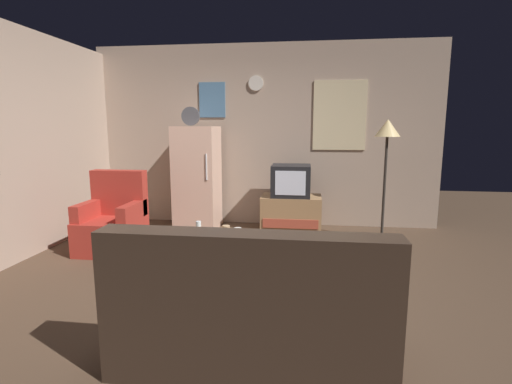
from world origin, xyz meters
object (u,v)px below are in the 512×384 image
at_px(standing_lamp, 387,138).
at_px(wine_glass, 199,229).
at_px(crt_tv, 291,181).
at_px(mug_ceramic_white, 238,232).
at_px(tv_stand, 291,214).
at_px(fridge, 197,178).
at_px(armchair, 113,223).
at_px(couch, 252,316).
at_px(coffee_table, 220,257).
at_px(mug_ceramic_tan, 226,230).

relative_size(standing_lamp, wine_glass, 10.60).
height_order(crt_tv, standing_lamp, standing_lamp).
relative_size(wine_glass, mug_ceramic_white, 1.67).
height_order(tv_stand, wine_glass, wine_glass).
xyz_separation_m(wine_glass, mug_ceramic_white, (0.39, 0.02, -0.03)).
relative_size(fridge, tv_stand, 2.11).
relative_size(standing_lamp, armchair, 1.66).
relative_size(tv_stand, crt_tv, 1.56).
distance_m(fridge, mug_ceramic_white, 2.06).
relative_size(crt_tv, standing_lamp, 0.34).
xyz_separation_m(fridge, couch, (1.25, -3.18, -0.44)).
bearing_deg(coffee_table, tv_stand, 70.77).
distance_m(standing_lamp, armchair, 3.59).
bearing_deg(wine_glass, armchair, 150.81).
bearing_deg(tv_stand, fridge, 178.54).
bearing_deg(mug_ceramic_white, crt_tv, 75.89).
relative_size(armchair, couch, 0.56).
bearing_deg(wine_glass, mug_ceramic_white, 2.98).
xyz_separation_m(standing_lamp, mug_ceramic_tan, (-1.80, -1.45, -0.89)).
bearing_deg(couch, wine_glass, 118.29).
bearing_deg(standing_lamp, tv_stand, 167.81).
bearing_deg(crt_tv, couch, -92.12).
xyz_separation_m(fridge, coffee_table, (0.75, -1.84, -0.54)).
bearing_deg(couch, armchair, 134.23).
xyz_separation_m(crt_tv, mug_ceramic_tan, (-0.58, -1.71, -0.27)).
height_order(mug_ceramic_white, mug_ceramic_tan, same).
xyz_separation_m(mug_ceramic_tan, armchair, (-1.53, 0.62, -0.13)).
xyz_separation_m(fridge, tv_stand, (1.38, -0.04, -0.49)).
xyz_separation_m(crt_tv, couch, (-0.12, -3.14, -0.43)).
relative_size(coffee_table, armchair, 0.75).
height_order(coffee_table, armchair, armchair).
distance_m(standing_lamp, couch, 3.35).
height_order(mug_ceramic_white, couch, couch).
bearing_deg(standing_lamp, mug_ceramic_tan, -141.18).
distance_m(crt_tv, mug_ceramic_white, 1.86).
bearing_deg(mug_ceramic_tan, mug_ceramic_white, -29.92).
distance_m(standing_lamp, wine_glass, 2.71).
xyz_separation_m(mug_ceramic_white, couch, (0.33, -1.36, -0.16)).
relative_size(coffee_table, mug_ceramic_tan, 8.00).
bearing_deg(mug_ceramic_white, mug_ceramic_tan, 150.08).
bearing_deg(mug_ceramic_tan, coffee_table, -115.11).
distance_m(fridge, tv_stand, 1.46).
relative_size(crt_tv, coffee_table, 0.75).
distance_m(standing_lamp, mug_ceramic_white, 2.43).
height_order(coffee_table, mug_ceramic_tan, mug_ceramic_tan).
height_order(mug_ceramic_tan, armchair, armchair).
bearing_deg(wine_glass, tv_stand, 64.96).
relative_size(fridge, crt_tv, 3.28).
height_order(crt_tv, coffee_table, crt_tv).
distance_m(fridge, coffee_table, 2.06).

